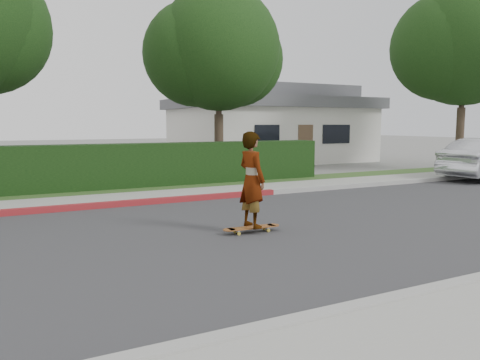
# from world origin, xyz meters

# --- Properties ---
(ground) EXTENTS (120.00, 120.00, 0.00)m
(ground) POSITION_xyz_m (0.00, 0.00, 0.00)
(ground) COLOR slate
(ground) RESTS_ON ground
(road) EXTENTS (60.00, 8.00, 0.01)m
(road) POSITION_xyz_m (0.00, 0.00, 0.01)
(road) COLOR #2D2D30
(road) RESTS_ON ground
(curb_far) EXTENTS (60.00, 0.20, 0.15)m
(curb_far) POSITION_xyz_m (0.00, 4.10, 0.07)
(curb_far) COLOR #9E9E99
(curb_far) RESTS_ON ground
(curb_red_section) EXTENTS (12.00, 0.21, 0.15)m
(curb_red_section) POSITION_xyz_m (-5.00, 4.10, 0.08)
(curb_red_section) COLOR maroon
(curb_red_section) RESTS_ON ground
(sidewalk_far) EXTENTS (60.00, 1.60, 0.12)m
(sidewalk_far) POSITION_xyz_m (0.00, 5.00, 0.06)
(sidewalk_far) COLOR gray
(sidewalk_far) RESTS_ON ground
(planting_strip) EXTENTS (60.00, 1.60, 0.10)m
(planting_strip) POSITION_xyz_m (0.00, 6.60, 0.05)
(planting_strip) COLOR #2D4C1E
(planting_strip) RESTS_ON ground
(hedge) EXTENTS (15.00, 1.00, 1.50)m
(hedge) POSITION_xyz_m (-3.00, 7.20, 0.75)
(hedge) COLOR black
(hedge) RESTS_ON ground
(tree_center) EXTENTS (5.66, 4.84, 7.44)m
(tree_center) POSITION_xyz_m (1.49, 9.19, 4.90)
(tree_center) COLOR #33261C
(tree_center) RESTS_ON ground
(tree_right) EXTENTS (6.32, 5.60, 8.56)m
(tree_right) POSITION_xyz_m (12.49, 6.69, 5.63)
(tree_right) COLOR #33261C
(tree_right) RESTS_ON ground
(house) EXTENTS (10.60, 8.60, 4.30)m
(house) POSITION_xyz_m (8.00, 16.00, 2.10)
(house) COLOR beige
(house) RESTS_ON ground
(skateboard) EXTENTS (1.21, 0.28, 0.11)m
(skateboard) POSITION_xyz_m (-1.98, -0.05, 0.11)
(skateboard) COLOR #B09930
(skateboard) RESTS_ON ground
(skateboarder) EXTENTS (0.54, 0.74, 1.87)m
(skateboarder) POSITION_xyz_m (-1.98, -0.05, 1.06)
(skateboarder) COLOR white
(skateboarder) RESTS_ON skateboard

